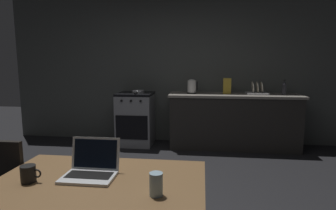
{
  "coord_description": "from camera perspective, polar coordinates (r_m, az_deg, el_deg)",
  "views": [
    {
      "loc": [
        0.63,
        -2.48,
        1.45
      ],
      "look_at": [
        0.21,
        0.95,
        0.92
      ],
      "focal_mm": 30.51,
      "sensor_mm": 36.0,
      "label": 1
    }
  ],
  "objects": [
    {
      "name": "back_wall",
      "position": [
        5.18,
        3.33,
        7.11
      ],
      "size": [
        6.4,
        0.1,
        2.62
      ],
      "primitive_type": "cube",
      "color": "#4F524F",
      "rests_on": "ground_plane"
    },
    {
      "name": "kitchen_counter",
      "position": [
        4.95,
        12.93,
        -3.1
      ],
      "size": [
        2.16,
        0.64,
        0.92
      ],
      "color": "#282623",
      "rests_on": "ground_plane"
    },
    {
      "name": "stove_oven",
      "position": [
        5.06,
        -6.46,
        -2.72
      ],
      "size": [
        0.6,
        0.62,
        0.92
      ],
      "color": "gray",
      "rests_on": "ground_plane"
    },
    {
      "name": "dining_table",
      "position": [
        1.88,
        -13.46,
        -16.4
      ],
      "size": [
        1.28,
        0.82,
        0.73
      ],
      "color": "brown",
      "rests_on": "ground_plane"
    },
    {
      "name": "laptop",
      "position": [
        1.9,
        -15.16,
        -12.26
      ],
      "size": [
        0.32,
        0.27,
        0.22
      ],
      "rotation": [
        0.0,
        0.0,
        0.24
      ],
      "color": "silver",
      "rests_on": "dining_table"
    },
    {
      "name": "electric_kettle",
      "position": [
        4.84,
        4.79,
        3.65
      ],
      "size": [
        0.17,
        0.15,
        0.24
      ],
      "color": "black",
      "rests_on": "kitchen_counter"
    },
    {
      "name": "bottle",
      "position": [
        4.96,
        22.19,
        3.19
      ],
      "size": [
        0.07,
        0.07,
        0.25
      ],
      "color": "#2D2D33",
      "rests_on": "kitchen_counter"
    },
    {
      "name": "frying_pan",
      "position": [
        4.94,
        -5.96,
        2.69
      ],
      "size": [
        0.23,
        0.4,
        0.05
      ],
      "color": "gray",
      "rests_on": "stove_oven"
    },
    {
      "name": "coffee_mug",
      "position": [
        1.94,
        -26.09,
        -12.24
      ],
      "size": [
        0.13,
        0.09,
        0.1
      ],
      "color": "black",
      "rests_on": "dining_table"
    },
    {
      "name": "drinking_glass",
      "position": [
        1.59,
        -2.4,
        -15.54
      ],
      "size": [
        0.07,
        0.07,
        0.13
      ],
      "color": "#99B7C6",
      "rests_on": "dining_table"
    },
    {
      "name": "cereal_box",
      "position": [
        4.88,
        11.71,
        3.74
      ],
      "size": [
        0.13,
        0.05,
        0.26
      ],
      "color": "gold",
      "rests_on": "kitchen_counter"
    },
    {
      "name": "dish_rack",
      "position": [
        4.93,
        17.34,
        2.59
      ],
      "size": [
        0.34,
        0.26,
        0.21
      ],
      "color": "silver",
      "rests_on": "kitchen_counter"
    }
  ]
}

